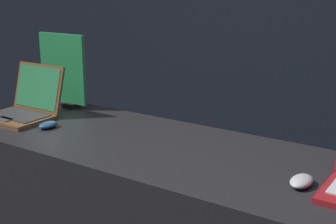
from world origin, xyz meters
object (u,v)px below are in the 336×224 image
object	(u,v)px
mouse_front	(48,125)
laptop_front	(25,106)
promo_stand_front	(63,72)
mouse_back	(302,181)

from	to	relation	value
mouse_front	laptop_front	bearing A→B (deg)	165.05
laptop_front	promo_stand_front	xyz separation A→B (m)	(0.00, 0.27, 0.13)
promo_stand_front	laptop_front	bearing A→B (deg)	-90.00
laptop_front	mouse_front	size ratio (longest dim) A/B	3.20
laptop_front	mouse_back	distance (m)	1.42
promo_stand_front	mouse_back	distance (m)	1.46
laptop_front	mouse_front	distance (m)	0.24
promo_stand_front	mouse_front	bearing A→B (deg)	-54.99
laptop_front	mouse_front	world-z (taller)	laptop_front
mouse_front	promo_stand_front	xyz separation A→B (m)	(-0.23, 0.33, 0.17)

